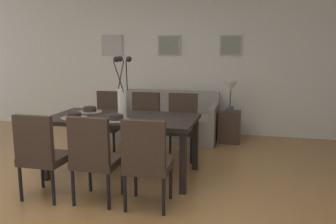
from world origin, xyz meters
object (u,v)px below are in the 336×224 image
dining_chair_far_right (143,121)px  side_table (229,127)px  dining_table (123,123)px  bowl_far_left (116,117)px  bowl_near_right (90,109)px  framed_picture_right (231,45)px  centerpiece_vase (122,94)px  dining_chair_near_left (41,152)px  dining_chair_mid_right (182,122)px  table_lamp (231,89)px  framed_picture_center (169,45)px  framed_picture_left (112,45)px  sofa (166,122)px  bowl_near_left (74,115)px  dining_chair_near_right (108,119)px  dining_chair_far_left (94,155)px  dining_chair_mid_left (147,159)px

dining_chair_far_right → side_table: dining_chair_far_right is taller
dining_table → bowl_far_left: 0.24m
dining_chair_far_right → bowl_near_right: (-0.53, -0.65, 0.27)m
dining_table → framed_picture_right: 2.82m
centerpiece_vase → side_table: bearing=58.0°
dining_chair_near_left → dining_chair_mid_right: same height
table_lamp → framed_picture_center: (-1.17, 0.53, 0.71)m
table_lamp → framed_picture_center: size_ratio=1.20×
framed_picture_left → sofa: bearing=-23.7°
bowl_near_left → side_table: 2.75m
framed_picture_center → table_lamp: bearing=-24.4°
dining_chair_near_right → bowl_near_left: size_ratio=5.41×
framed_picture_right → framed_picture_center: bearing=-180.0°
dining_chair_far_left → bowl_far_left: dining_chair_far_left is taller
dining_chair_mid_right → side_table: dining_chair_mid_right is taller
dining_chair_far_right → dining_chair_mid_left: size_ratio=1.00×
dining_chair_near_left → dining_chair_mid_right: (1.12, 1.77, 0.00)m
dining_chair_near_left → framed_picture_right: framed_picture_right is taller
bowl_far_left → sofa: (0.07, 2.10, -0.50)m
side_table → framed_picture_center: framed_picture_center is taller
bowl_near_left → sofa: bowl_near_left is taller
centerpiece_vase → sofa: 2.03m
table_lamp → sofa: bearing=179.3°
dining_chair_far_right → bowl_far_left: (0.01, -1.06, 0.27)m
bowl_far_left → framed_picture_left: size_ratio=0.40×
dining_chair_near_right → dining_chair_mid_left: size_ratio=1.00×
dining_chair_far_left → centerpiece_vase: size_ratio=1.25×
dining_chair_far_right → sofa: size_ratio=0.51×
dining_chair_near_left → framed_picture_left: 3.52m
bowl_far_left → framed_picture_left: 2.96m
dining_chair_mid_right → framed_picture_left: 2.51m
dining_chair_far_right → bowl_near_left: dining_chair_far_right is taller
dining_chair_mid_left → side_table: (0.61, 2.72, -0.25)m
bowl_far_left → sofa: size_ratio=0.09×
dining_chair_near_right → side_table: (1.74, 1.03, -0.25)m
side_table → framed_picture_center: size_ratio=1.23×
dining_table → bowl_near_right: (-0.54, 0.21, 0.12)m
dining_chair_near_right → bowl_far_left: dining_chair_near_right is taller
framed_picture_center → dining_chair_near_right: bearing=-109.8°
dining_chair_far_left → dining_chair_near_right: bearing=108.9°
framed_picture_right → table_lamp: bearing=-83.7°
dining_chair_near_left → dining_chair_far_right: size_ratio=1.00×
dining_chair_near_left → framed_picture_center: bearing=80.4°
dining_chair_near_right → framed_picture_center: (0.56, 1.56, 1.09)m
dining_chair_mid_left → table_lamp: table_lamp is taller
bowl_far_left → side_table: bowl_far_left is taller
dining_chair_far_left → bowl_near_left: (-0.56, 0.64, 0.27)m
sofa → framed_picture_left: bearing=156.3°
dining_chair_mid_right → centerpiece_vase: size_ratio=1.25×
dining_chair_near_left → dining_chair_mid_left: (1.13, 0.04, 0.00)m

